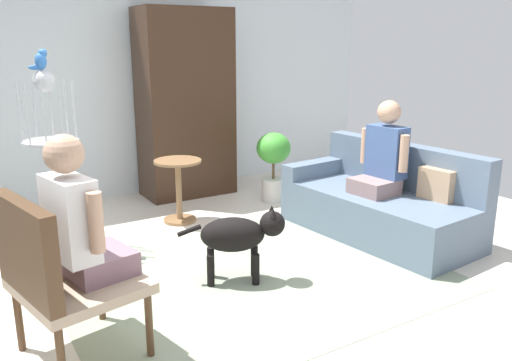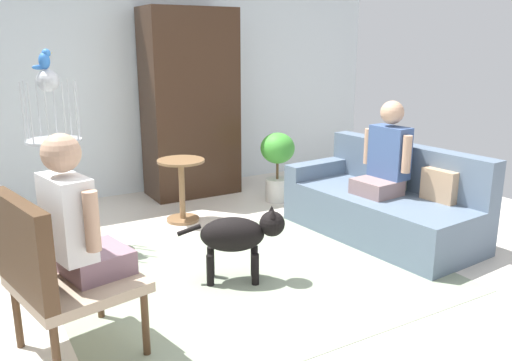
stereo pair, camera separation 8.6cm
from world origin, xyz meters
The scene contains 13 objects.
ground_plane centered at (0.00, 0.00, 0.00)m, with size 7.14×7.14×0.00m, color beige.
back_wall centered at (0.00, 2.78, 1.39)m, with size 6.55×0.12×2.78m, color silver.
area_rug centered at (-0.05, -0.04, 0.00)m, with size 2.82×2.22×0.01m, color gray.
couch centered at (1.48, 0.16, 0.29)m, with size 1.01×1.88×0.83m.
armchair centered at (-1.55, -0.43, 0.56)m, with size 0.74×0.79×0.98m.
person_on_couch centered at (1.45, 0.14, 0.76)m, with size 0.44×0.52×0.84m.
person_on_armchair centered at (-1.40, -0.40, 0.81)m, with size 0.47×0.51×0.84m.
round_end_table centered at (-0.01, 1.47, 0.38)m, with size 0.47×0.47×0.64m.
dog centered at (-0.17, -0.04, 0.37)m, with size 0.73×0.46×0.58m.
bird_cage_stand centered at (-1.19, 1.35, 0.89)m, with size 0.46×0.46×1.55m.
parrot centered at (-1.20, 1.35, 1.62)m, with size 0.17×0.10×0.17m.
potted_plant centered at (1.19, 1.56, 0.49)m, with size 0.38×0.38×0.79m.
armoire_cabinet centered at (0.50, 2.37, 1.07)m, with size 1.03×0.56×2.14m, color #382316.
Camera 1 is at (-1.99, -3.24, 1.76)m, focal length 36.87 mm.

